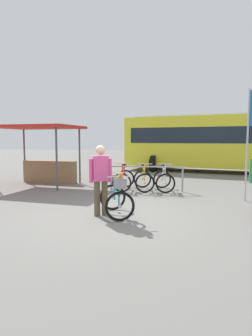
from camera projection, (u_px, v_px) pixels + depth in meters
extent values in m
plane|color=slate|center=(114.00, 216.00, 6.66)|extent=(80.00, 80.00, 0.00)
cylinder|color=#99999E|center=(111.00, 178.00, 9.99)|extent=(0.06, 0.06, 0.85)
cylinder|color=#99999E|center=(183.00, 180.00, 9.72)|extent=(0.06, 0.06, 0.85)
cylinder|color=#99999E|center=(146.00, 167.00, 9.81)|extent=(2.44, 0.29, 0.05)
torus|color=black|center=(125.00, 179.00, 10.63)|extent=(0.67, 0.15, 0.66)
cylinder|color=#B7B7BC|center=(125.00, 179.00, 10.63)|extent=(0.09, 0.07, 0.08)
torus|color=black|center=(122.00, 183.00, 9.63)|extent=(0.67, 0.15, 0.66)
cylinder|color=#B7B7BC|center=(122.00, 183.00, 9.63)|extent=(0.09, 0.07, 0.08)
cube|color=red|center=(124.00, 174.00, 10.11)|extent=(0.12, 0.92, 0.04)
cube|color=red|center=(124.00, 168.00, 10.04)|extent=(0.09, 0.61, 0.04)
cylinder|color=red|center=(124.00, 172.00, 10.29)|extent=(0.03, 0.03, 0.55)
cube|color=black|center=(124.00, 165.00, 10.26)|extent=(0.14, 0.25, 0.06)
cylinder|color=red|center=(122.00, 173.00, 9.72)|extent=(0.03, 0.03, 0.63)
cylinder|color=#B7B7BC|center=(122.00, 164.00, 9.69)|extent=(0.52, 0.07, 0.03)
torus|color=black|center=(142.00, 179.00, 10.56)|extent=(0.66, 0.24, 0.66)
cylinder|color=#B7B7BC|center=(142.00, 179.00, 10.56)|extent=(0.09, 0.08, 0.08)
torus|color=black|center=(145.00, 183.00, 9.55)|extent=(0.66, 0.24, 0.66)
cylinder|color=#B7B7BC|center=(145.00, 183.00, 9.55)|extent=(0.09, 0.08, 0.08)
cube|color=yellow|center=(144.00, 175.00, 10.03)|extent=(0.25, 0.90, 0.04)
cube|color=yellow|center=(144.00, 168.00, 9.96)|extent=(0.18, 0.60, 0.04)
cylinder|color=yellow|center=(143.00, 172.00, 10.21)|extent=(0.03, 0.03, 0.55)
cube|color=black|center=(143.00, 165.00, 10.18)|extent=(0.17, 0.26, 0.06)
cylinder|color=yellow|center=(145.00, 173.00, 9.64)|extent=(0.03, 0.03, 0.63)
cylinder|color=#B7B7BC|center=(145.00, 164.00, 9.60)|extent=(0.51, 0.15, 0.03)
torus|color=black|center=(162.00, 179.00, 10.48)|extent=(0.66, 0.21, 0.66)
cylinder|color=#B7B7BC|center=(162.00, 179.00, 10.48)|extent=(0.09, 0.08, 0.08)
torus|color=black|center=(165.00, 183.00, 9.47)|extent=(0.66, 0.21, 0.66)
cylinder|color=#B7B7BC|center=(165.00, 183.00, 9.47)|extent=(0.09, 0.08, 0.08)
cube|color=silver|center=(164.00, 175.00, 9.95)|extent=(0.21, 0.91, 0.04)
cube|color=silver|center=(164.00, 168.00, 9.88)|extent=(0.15, 0.61, 0.04)
cylinder|color=silver|center=(163.00, 173.00, 10.13)|extent=(0.03, 0.03, 0.55)
cube|color=black|center=(163.00, 165.00, 10.10)|extent=(0.16, 0.26, 0.06)
cylinder|color=silver|center=(165.00, 174.00, 9.56)|extent=(0.03, 0.03, 0.63)
cylinder|color=#B7B7BC|center=(165.00, 164.00, 9.53)|extent=(0.52, 0.13, 0.03)
torus|color=black|center=(113.00, 197.00, 7.21)|extent=(0.63, 0.32, 0.66)
cylinder|color=#B7B7BC|center=(113.00, 197.00, 7.21)|extent=(0.10, 0.09, 0.08)
torus|color=black|center=(120.00, 206.00, 6.22)|extent=(0.63, 0.32, 0.66)
cylinder|color=#B7B7BC|center=(120.00, 206.00, 6.22)|extent=(0.10, 0.09, 0.08)
cube|color=teal|center=(116.00, 192.00, 6.69)|extent=(0.40, 0.86, 0.04)
cube|color=teal|center=(116.00, 183.00, 6.62)|extent=(0.28, 0.58, 0.04)
cylinder|color=teal|center=(115.00, 189.00, 6.87)|extent=(0.03, 0.03, 0.55)
cube|color=black|center=(115.00, 177.00, 6.84)|extent=(0.21, 0.27, 0.06)
cylinder|color=teal|center=(119.00, 191.00, 6.31)|extent=(0.03, 0.03, 0.63)
cylinder|color=#B7B7BC|center=(119.00, 177.00, 6.28)|extent=(0.49, 0.23, 0.03)
cube|color=gray|center=(120.00, 183.00, 6.15)|extent=(0.32, 0.29, 0.22)
ellipsoid|color=tan|center=(120.00, 179.00, 6.14)|extent=(0.23, 0.22, 0.16)
sphere|color=tan|center=(121.00, 174.00, 6.05)|extent=(0.11, 0.11, 0.11)
cylinder|color=brown|center=(97.00, 198.00, 6.66)|extent=(0.14, 0.14, 0.82)
cylinder|color=brown|center=(105.00, 198.00, 6.71)|extent=(0.14, 0.14, 0.82)
cube|color=#E54C8C|center=(101.00, 168.00, 6.62)|extent=(0.39, 0.33, 0.58)
cylinder|color=#E54C8C|center=(91.00, 171.00, 6.59)|extent=(0.09, 0.09, 0.55)
cylinder|color=#E54C8C|center=(110.00, 170.00, 6.70)|extent=(0.09, 0.09, 0.55)
sphere|color=beige|center=(100.00, 150.00, 6.58)|extent=(0.22, 0.22, 0.22)
cylinder|color=#338C4C|center=(251.00, 171.00, 6.52)|extent=(0.09, 0.09, 0.55)
cube|color=yellow|center=(218.00, 142.00, 15.60)|extent=(10.29, 4.36, 2.70)
cube|color=#19232D|center=(218.00, 135.00, 15.56)|extent=(9.51, 4.22, 0.84)
cube|color=silver|center=(219.00, 116.00, 15.46)|extent=(9.26, 3.92, 0.08)
cylinder|color=black|center=(153.00, 164.00, 15.83)|extent=(0.42, 0.93, 0.90)
cylinder|color=black|center=(165.00, 161.00, 18.12)|extent=(0.42, 0.93, 0.90)
cylinder|color=#4C4C51|center=(24.00, 155.00, 12.34)|extent=(0.07, 0.07, 2.20)
cylinder|color=#4C4C51|center=(80.00, 156.00, 11.60)|extent=(0.07, 0.07, 2.20)
cylinder|color=#4C4C51|center=(57.00, 159.00, 9.88)|extent=(0.07, 0.07, 2.20)
cube|color=red|center=(38.00, 127.00, 11.00)|extent=(3.27, 2.54, 0.10)
cube|color=olive|center=(50.00, 172.00, 11.89)|extent=(2.36, 0.49, 0.90)
cylinder|color=#B2B2B7|center=(247.00, 146.00, 8.16)|extent=(0.05, 0.05, 3.20)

